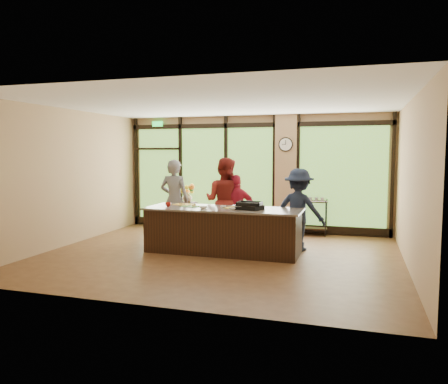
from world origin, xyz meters
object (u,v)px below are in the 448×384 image
Objects in this scene: island_base at (223,231)px; flower_stand at (187,217)px; roasting_pan at (250,207)px; cook_right at (299,210)px; bar_cart at (313,212)px; cook_left at (174,200)px.

flower_stand is at bearing 129.56° from island_base.
island_base reaches higher than flower_stand.
island_base is at bearing -43.68° from flower_stand.
flower_stand is (-2.11, 1.92, -0.57)m from roasting_pan.
cook_right is at bearing -14.94° from flower_stand.
cook_right is at bearing -98.83° from bar_cart.
roasting_pan reaches higher than flower_stand.
island_base is 1.76m from cook_left.
flower_stand is at bearing -86.47° from cook_left.
cook_right is (1.45, 0.67, 0.42)m from island_base.
roasting_pan is (0.57, -0.06, 0.52)m from island_base.
roasting_pan is 0.50× the size of bar_cart.
cook_right reaches higher than island_base.
island_base is 1.81× the size of cook_right.
bar_cart is (1.57, 2.45, 0.13)m from island_base.
cook_left is at bearing 149.60° from island_base.
bar_cart is at bearing -153.42° from cook_left.
island_base is 3.25× the size of bar_cart.
cook_right is at bearing 175.12° from cook_left.
bar_cart is at bearing 17.53° from flower_stand.
island_base is at bearing -127.63° from bar_cart.
cook_left is at bearing 8.36° from cook_right.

